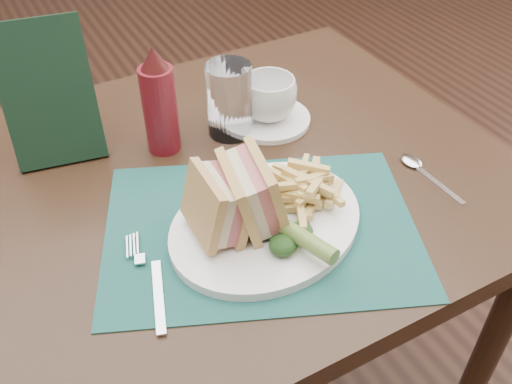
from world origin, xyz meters
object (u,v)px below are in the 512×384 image
plate (266,224)px  ketchup_bottle (159,101)px  table_main (234,314)px  drinking_glass (229,100)px  sandwich_half_b (238,195)px  coffee_cup (269,98)px  sandwich_half_a (203,209)px  check_presenter (48,94)px  placemat (261,228)px  saucer (269,119)px

plate → ketchup_bottle: (-0.05, 0.26, 0.08)m
table_main → drinking_glass: size_ratio=6.92×
sandwich_half_b → coffee_cup: bearing=63.3°
sandwich_half_a → check_presenter: 0.34m
sandwich_half_b → coffee_cup: (0.18, 0.23, -0.02)m
table_main → ketchup_bottle: bearing=120.5°
table_main → sandwich_half_b: bearing=-109.9°
placemat → plate: (0.01, -0.00, 0.01)m
saucer → check_presenter: bearing=166.2°
table_main → sandwich_half_b: (-0.05, -0.13, 0.45)m
drinking_glass → plate: bearing=-104.9°
plate → sandwich_half_b: sandwich_half_b is taller
ketchup_bottle → check_presenter: (-0.15, 0.07, 0.02)m
table_main → placemat: (-0.02, -0.14, 0.38)m
table_main → coffee_cup: 0.45m
placemat → plate: size_ratio=1.49×
sandwich_half_a → sandwich_half_b: (0.05, -0.00, 0.00)m
sandwich_half_b → coffee_cup: 0.29m
check_presenter → sandwich_half_b: bearing=-51.8°
placemat → sandwich_half_a: size_ratio=4.50×
plate → coffee_cup: coffee_cup is taller
plate → check_presenter: check_presenter is taller
saucer → drinking_glass: bearing=177.4°
placemat → sandwich_half_b: bearing=163.9°
table_main → sandwich_half_a: size_ratio=9.07×
saucer → coffee_cup: 0.04m
placemat → sandwich_half_b: (-0.03, 0.01, 0.07)m
placemat → sandwich_half_a: sandwich_half_a is taller
check_presenter → coffee_cup: bearing=-4.3°
sandwich_half_a → ketchup_bottle: bearing=83.7°
ketchup_bottle → placemat: bearing=-79.3°
coffee_cup → ketchup_bottle: (-0.20, 0.02, 0.04)m
sandwich_half_b → table_main: bearing=81.3°
plate → saucer: size_ratio=2.00×
table_main → sandwich_half_a: 0.47m
ketchup_bottle → sandwich_half_a: bearing=-98.2°
table_main → check_presenter: 0.56m
check_presenter → plate: bearing=-47.8°
plate → saucer: 0.28m
table_main → saucer: bearing=36.4°
coffee_cup → plate: bearing=-120.4°
sandwich_half_b → drinking_glass: bearing=77.4°
placemat → coffee_cup: (0.15, 0.24, 0.05)m
coffee_cup → check_presenter: size_ratio=0.42×
plate → coffee_cup: size_ratio=3.07×
sandwich_half_b → check_presenter: bearing=129.8°
placemat → drinking_glass: size_ratio=3.43×
check_presenter → saucer: bearing=-4.3°
saucer → ketchup_bottle: ketchup_bottle is taller
table_main → drinking_glass: bearing=61.5°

